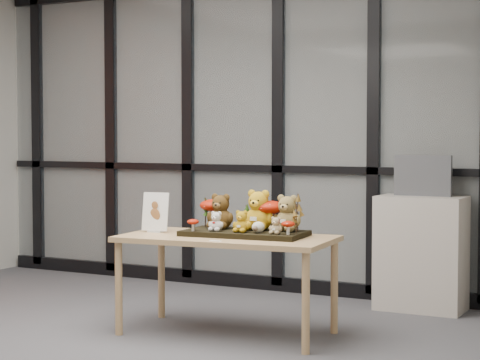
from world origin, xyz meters
The scene contains 25 objects.
floor centered at (0.00, 0.00, 0.00)m, with size 5.00×5.00×0.00m, color #4B4B50.
room_shell centered at (0.00, 0.00, 1.68)m, with size 5.00×5.00×5.00m.
glass_partition centered at (0.00, 2.47, 1.42)m, with size 4.90×0.06×2.78m.
display_table centered at (0.84, 0.84, 0.60)m, with size 1.47×0.83×0.66m.
diorama_tray centered at (0.94, 0.90, 0.68)m, with size 0.81×0.41×0.04m, color black.
bear_pooh_yellow centered at (1.01, 0.98, 0.85)m, with size 0.23×0.21×0.30m, color #C09016, non-canonical shape.
bear_brown_medium centered at (0.74, 0.94, 0.83)m, with size 0.20×0.18×0.26m, color #462F12, non-canonical shape.
bear_tan_back centered at (1.21, 1.01, 0.83)m, with size 0.20×0.19×0.27m, color olive, non-canonical shape.
bear_small_yellow centered at (0.97, 0.80, 0.78)m, with size 0.12×0.11×0.16m, color #B18412, non-canonical shape.
bear_white_bow centered at (0.79, 0.79, 0.77)m, with size 0.11×0.10×0.15m, color silver, non-canonical shape.
bear_beige_small centered at (1.21, 0.82, 0.76)m, with size 0.09×0.09×0.12m, color tan, non-canonical shape.
plush_cream_hedgehog centered at (1.08, 0.82, 0.74)m, with size 0.06×0.06×0.08m, color beige, non-canonical shape.
mushroom_back_left centered at (0.63, 1.02, 0.81)m, with size 0.19×0.19×0.21m, color #941504, non-canonical shape.
mushroom_back_right centered at (1.07, 1.02, 0.81)m, with size 0.20×0.20×0.22m, color #941504, non-canonical shape.
mushroom_front_left centered at (0.65, 0.73, 0.74)m, with size 0.08×0.08×0.09m, color #941504, non-canonical shape.
mushroom_front_right centered at (1.30, 0.83, 0.75)m, with size 0.09×0.09×0.10m, color #941504, non-canonical shape.
sprig_green_far_left centered at (0.59, 0.98, 0.80)m, with size 0.05×0.05×0.21m, color #14370C, non-canonical shape.
sprig_green_mid_left centered at (0.72, 1.03, 0.80)m, with size 0.05×0.05×0.20m, color #14370C, non-canonical shape.
sprig_dry_far_right centered at (1.28, 1.02, 0.82)m, with size 0.05×0.05×0.25m, color brown, non-canonical shape.
sprig_dry_mid_right centered at (1.31, 0.92, 0.79)m, with size 0.05×0.05×0.19m, color brown, non-canonical shape.
sprig_green_centre centered at (0.87, 1.06, 0.78)m, with size 0.05×0.05×0.16m, color #14370C, non-canonical shape.
sign_holder centered at (0.29, 0.81, 0.79)m, with size 0.20×0.07×0.28m.
label_card centered at (0.91, 0.56, 0.66)m, with size 0.08×0.03×0.00m, color white.
cabinet centered at (1.77, 2.24, 0.44)m, with size 0.66×0.38×0.87m, color #A69F95.
monitor centered at (1.77, 2.26, 1.03)m, with size 0.44×0.05×0.31m.
Camera 1 is at (3.62, -4.23, 1.34)m, focal length 65.00 mm.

